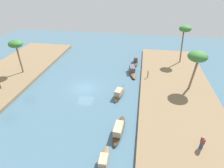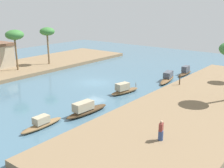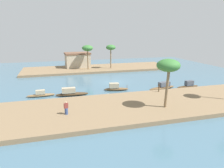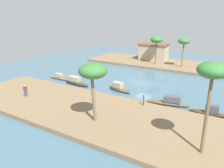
{
  "view_description": "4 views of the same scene",
  "coord_description": "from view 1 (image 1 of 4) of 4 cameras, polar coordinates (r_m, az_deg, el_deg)",
  "views": [
    {
      "loc": [
        -24.91,
        -8.69,
        15.86
      ],
      "look_at": [
        0.57,
        -4.46,
        0.84
      ],
      "focal_mm": 30.16,
      "sensor_mm": 36.0,
      "label": 1
    },
    {
      "loc": [
        -27.43,
        -24.39,
        10.12
      ],
      "look_at": [
        -0.48,
        -3.35,
        0.5
      ],
      "focal_mm": 46.03,
      "sensor_mm": 36.0,
      "label": 2
    },
    {
      "loc": [
        -11.38,
        -38.62,
        9.83
      ],
      "look_at": [
        -1.29,
        -3.13,
        0.46
      ],
      "focal_mm": 33.76,
      "sensor_mm": 36.0,
      "label": 3
    },
    {
      "loc": [
        14.35,
        -33.37,
        11.07
      ],
      "look_at": [
        -3.15,
        -5.09,
        0.58
      ],
      "focal_mm": 36.12,
      "sensor_mm": 36.0,
      "label": 4
    }
  ],
  "objects": [
    {
      "name": "river_water",
      "position": [
        30.78,
        -8.39,
        -1.2
      ],
      "size": [
        66.72,
        66.72,
        0.0
      ],
      "primitive_type": "plane",
      "color": "#476B7F",
      "rests_on": "ground"
    },
    {
      "name": "sampan_midstream",
      "position": [
        19.46,
        -2.59,
        -22.67
      ],
      "size": [
        4.25,
        0.94,
        1.03
      ],
      "rotation": [
        0.0,
        0.0,
        0.02
      ],
      "color": "brown",
      "rests_on": "river_water"
    },
    {
      "name": "sampan_open_hull",
      "position": [
        39.57,
        7.18,
        7.0
      ],
      "size": [
        4.4,
        1.13,
        1.28
      ],
      "rotation": [
        0.0,
        0.0,
        0.05
      ],
      "color": "#47331E",
      "rests_on": "river_water"
    },
    {
      "name": "sampan_with_tall_canopy",
      "position": [
        22.22,
        2.09,
        -13.61
      ],
      "size": [
        5.11,
        1.33,
        1.31
      ],
      "rotation": [
        0.0,
        0.0,
        -0.06
      ],
      "color": "#47331E",
      "rests_on": "river_water"
    },
    {
      "name": "riverbank_right",
      "position": [
        37.47,
        -30.19,
        1.18
      ],
      "size": [
        37.63,
        11.1,
        0.51
      ],
      "primitive_type": "cube",
      "color": "#846B4C",
      "rests_on": "ground"
    },
    {
      "name": "mooring_post",
      "position": [
        32.8,
        10.84,
        2.95
      ],
      "size": [
        0.14,
        0.14,
        1.29
      ],
      "primitive_type": "cylinder",
      "color": "#4C3823",
      "rests_on": "riverbank_left"
    },
    {
      "name": "palm_tree_left_far",
      "position": [
        38.98,
        21.26,
        15.06
      ],
      "size": [
        2.25,
        2.25,
        7.32
      ],
      "color": "brown",
      "rests_on": "riverbank_left"
    },
    {
      "name": "palm_tree_right_short",
      "position": [
        36.32,
        -27.13,
        10.56
      ],
      "size": [
        2.38,
        2.38,
        5.94
      ],
      "color": "#7F6647",
      "rests_on": "riverbank_right"
    },
    {
      "name": "sampan_downstream_large",
      "position": [
        35.15,
        6.17,
        3.99
      ],
      "size": [
        5.44,
        2.09,
        1.25
      ],
      "rotation": [
        0.0,
        0.0,
        0.2
      ],
      "color": "brown",
      "rests_on": "river_water"
    },
    {
      "name": "sampan_foreground",
      "position": [
        28.19,
        2.17,
        -2.9
      ],
      "size": [
        4.22,
        1.7,
        1.29
      ],
      "rotation": [
        0.0,
        0.0,
        -0.19
      ],
      "color": "brown",
      "rests_on": "river_water"
    },
    {
      "name": "riverbank_left",
      "position": [
        29.97,
        19.22,
        -3.1
      ],
      "size": [
        37.63,
        11.1,
        0.51
      ],
      "primitive_type": "cube",
      "color": "#846B4C",
      "rests_on": "ground"
    },
    {
      "name": "person_on_near_bank",
      "position": [
        21.83,
        25.63,
        -15.88
      ],
      "size": [
        0.51,
        0.45,
        1.53
      ],
      "rotation": [
        0.0,
        0.0,
        3.4
      ],
      "color": "#33477A",
      "rests_on": "riverbank_left"
    },
    {
      "name": "palm_tree_left_near",
      "position": [
        29.7,
        24.5,
        7.42
      ],
      "size": [
        2.8,
        2.8,
        6.09
      ],
      "color": "#7F6647",
      "rests_on": "riverbank_left"
    }
  ]
}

